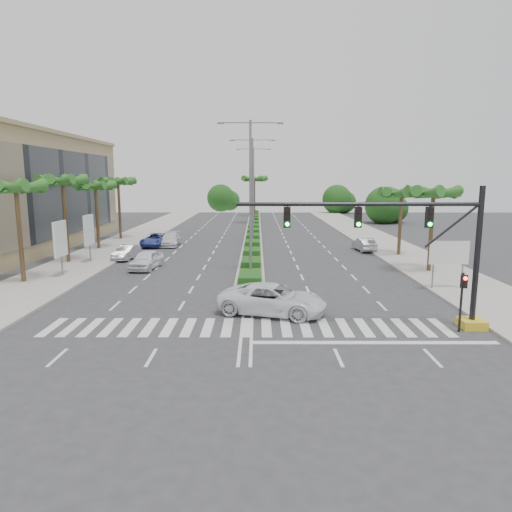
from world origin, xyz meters
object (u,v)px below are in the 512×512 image
(car_parked_a, at_px, (146,260))
(car_parked_b, at_px, (127,252))
(car_parked_c, at_px, (155,240))
(car_crossing, at_px, (273,299))
(car_right, at_px, (364,244))
(car_parked_d, at_px, (170,240))

(car_parked_a, xyz_separation_m, car_parked_b, (-2.98, 4.60, -0.12))
(car_parked_c, relative_size, car_crossing, 0.86)
(car_parked_a, distance_m, car_crossing, 16.49)
(car_parked_c, xyz_separation_m, car_right, (22.74, -3.30, -0.04))
(car_crossing, bearing_deg, car_parked_b, 53.85)
(car_parked_a, xyz_separation_m, car_parked_c, (-2.12, 13.04, -0.06))
(car_parked_b, distance_m, car_right, 24.15)
(car_parked_d, xyz_separation_m, car_crossing, (10.71, -26.23, 0.12))
(car_parked_b, bearing_deg, car_parked_a, -49.52)
(car_parked_b, bearing_deg, car_crossing, -45.48)
(car_parked_c, height_order, car_parked_d, car_parked_c)
(car_parked_c, bearing_deg, car_crossing, -59.63)
(car_parked_b, relative_size, car_parked_c, 0.78)
(car_parked_a, xyz_separation_m, car_parked_d, (-0.49, 13.30, -0.06))
(car_parked_b, xyz_separation_m, car_right, (23.60, 5.15, 0.02))
(car_parked_d, bearing_deg, car_parked_a, -89.94)
(car_parked_c, bearing_deg, car_parked_a, -75.82)
(car_parked_c, bearing_deg, car_parked_b, -90.88)
(car_parked_a, relative_size, car_parked_c, 0.88)
(car_parked_a, relative_size, car_right, 1.10)
(car_parked_c, bearing_deg, car_right, -3.29)
(car_parked_b, bearing_deg, car_right, 19.84)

